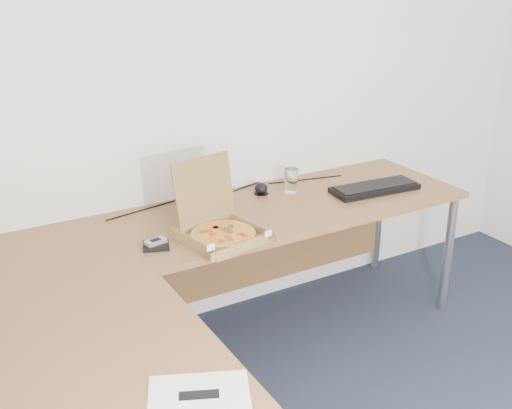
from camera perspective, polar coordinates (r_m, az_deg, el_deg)
desk at (r=2.62m, az=-3.76°, el=-6.12°), size 2.50×2.20×0.73m
pizza_box at (r=2.83m, az=-3.18°, el=-2.31°), size 0.32×0.38×0.33m
drinking_glass at (r=3.37m, az=3.20°, el=2.20°), size 0.07×0.07×0.13m
keyboard at (r=3.46m, az=10.73°, el=1.46°), size 0.50×0.21×0.03m
wallet at (r=2.78m, az=-9.07°, el=-3.72°), size 0.14×0.13×0.02m
phone at (r=2.78m, az=-9.11°, el=-3.36°), size 0.10×0.06×0.02m
paper_sheet at (r=1.92m, az=-5.19°, el=-16.87°), size 0.36×0.31×0.00m
dome_speaker at (r=3.35m, az=0.47°, el=1.53°), size 0.08×0.08×0.07m
cable_bundle at (r=3.35m, az=-2.82°, el=0.96°), size 0.67×0.14×0.01m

